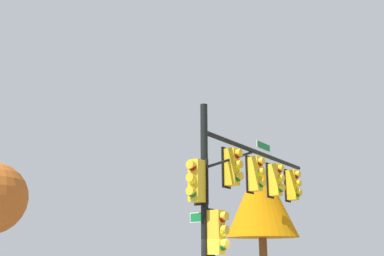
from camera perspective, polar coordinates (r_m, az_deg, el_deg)
name	(u,v)px	position (r m, az deg, el deg)	size (l,w,h in m)	color
signal_pole_assembly	(244,188)	(13.63, 6.63, -7.61)	(7.09, 1.51, 6.18)	black
tree_mid	(261,198)	(16.97, 8.80, -8.81)	(2.64, 2.64, 5.68)	brown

